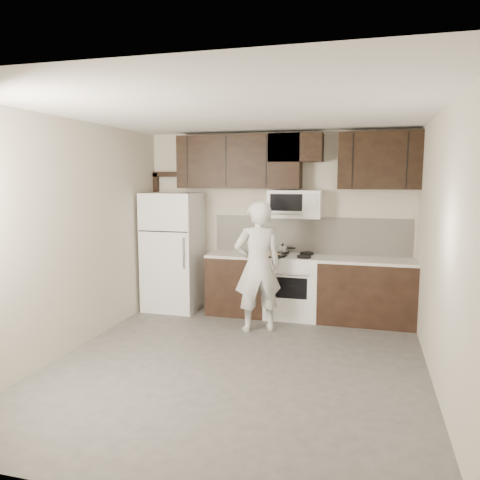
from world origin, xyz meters
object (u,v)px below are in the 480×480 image
at_px(refrigerator, 173,251).
at_px(person, 258,267).
at_px(microwave, 295,204).
at_px(stove, 293,286).

xyz_separation_m(refrigerator, person, (1.50, -0.68, -0.03)).
bearing_deg(person, microwave, -138.52).
height_order(microwave, refrigerator, microwave).
height_order(refrigerator, person, refrigerator).
height_order(stove, person, person).
bearing_deg(person, stove, -141.73).
bearing_deg(refrigerator, person, -24.50).
relative_size(stove, refrigerator, 0.52).
distance_m(refrigerator, person, 1.64).
xyz_separation_m(microwave, person, (-0.35, -0.85, -0.78)).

